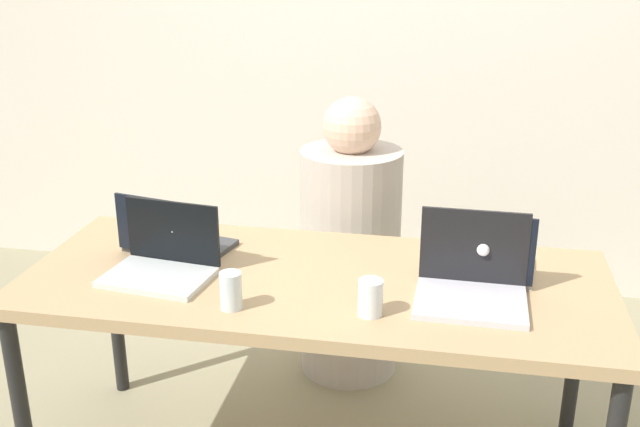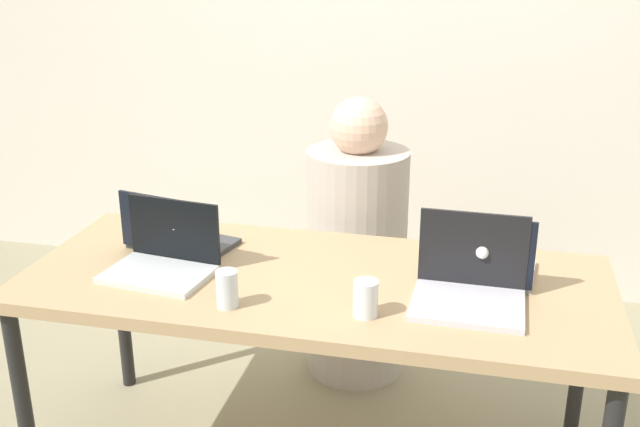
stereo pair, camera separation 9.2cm
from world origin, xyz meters
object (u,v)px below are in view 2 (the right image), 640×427
water_glass_left (227,291)px  laptop_back_right (484,263)px  person_at_center (356,255)px  laptop_front_right (470,285)px  water_glass_right (366,301)px  laptop_front_left (163,258)px  laptop_back_left (177,237)px

water_glass_left → laptop_back_right: bearing=26.8°
person_at_center → water_glass_left: size_ratio=10.51×
laptop_front_right → water_glass_right: laptop_front_right is taller
person_at_center → laptop_front_left: person_at_center is taller
laptop_back_right → water_glass_left: bearing=31.7°
person_at_center → laptop_front_right: (0.46, -0.72, 0.26)m
laptop_back_left → water_glass_left: (0.30, -0.35, 0.00)m
water_glass_right → person_at_center: bearing=101.9°
laptop_front_right → laptop_back_left: (-0.96, 0.16, -0.01)m
person_at_center → water_glass_right: size_ratio=11.02×
laptop_back_right → laptop_back_left: size_ratio=0.85×
laptop_back_right → water_glass_right: bearing=50.7°
person_at_center → laptop_front_right: 0.89m
laptop_front_right → water_glass_right: size_ratio=3.07×
person_at_center → laptop_back_left: 0.79m
laptop_front_left → water_glass_right: bearing=-4.6°
laptop_front_left → water_glass_left: laptop_front_left is taller
laptop_back_left → water_glass_right: 0.76m
water_glass_right → laptop_back_right: bearing=45.8°
laptop_back_left → water_glass_left: bearing=143.2°
laptop_front_left → laptop_back_left: bearing=107.6°
person_at_center → water_glass_right: bearing=104.3°
laptop_front_left → water_glass_right: size_ratio=3.29×
person_at_center → water_glass_right: person_at_center is taller
laptop_front_left → water_glass_left: bearing=-25.2°
water_glass_right → laptop_front_left: bearing=168.2°
laptop_back_left → laptop_front_left: bearing=112.8°
water_glass_right → laptop_front_right: bearing=29.0°
water_glass_left → water_glass_right: water_glass_left is taller
person_at_center → laptop_back_left: size_ratio=3.08×
laptop_front_left → water_glass_right: laptop_front_left is taller
laptop_back_left → water_glass_right: bearing=167.8°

